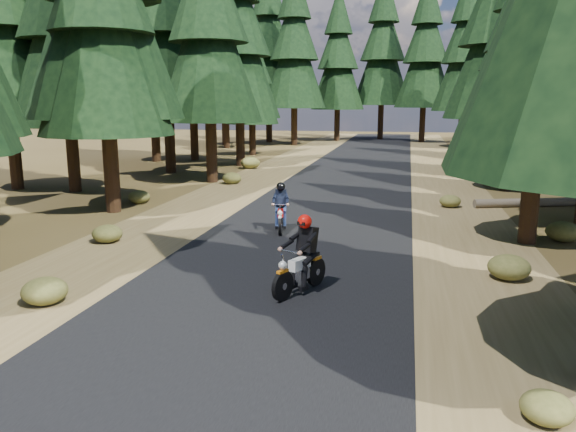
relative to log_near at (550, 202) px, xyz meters
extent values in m
plane|color=#413317|center=(-8.00, -10.48, -0.16)|extent=(120.00, 120.00, 0.00)
cube|color=black|center=(-8.00, -5.48, -0.15)|extent=(6.00, 100.00, 0.01)
cube|color=brown|center=(-12.60, -5.48, -0.16)|extent=(3.20, 100.00, 0.01)
cube|color=brown|center=(-3.40, -5.48, -0.16)|extent=(3.20, 100.00, 0.01)
cylinder|color=black|center=(-15.26, -4.30, 2.51)|extent=(0.51, 0.51, 5.34)
cone|color=black|center=(-15.26, -4.30, 5.85)|extent=(4.54, 4.54, 6.68)
cylinder|color=black|center=(-1.95, -6.00, 2.10)|extent=(0.48, 0.48, 4.52)
cone|color=black|center=(-1.95, -6.00, 4.92)|extent=(3.84, 3.84, 5.65)
cylinder|color=black|center=(-15.71, -3.51, 3.05)|extent=(0.56, 0.56, 6.43)
cylinder|color=black|center=(-19.14, -0.55, 2.62)|extent=(0.52, 0.52, 5.56)
cone|color=black|center=(-19.14, -0.55, 6.10)|extent=(4.73, 4.73, 6.95)
cylinder|color=black|center=(-14.36, 3.41, 2.70)|extent=(0.53, 0.53, 5.72)
cone|color=black|center=(-14.36, 3.41, 6.27)|extent=(4.86, 4.86, 7.15)
cylinder|color=black|center=(-1.03, 3.59, 2.09)|extent=(0.48, 0.48, 4.51)
cone|color=black|center=(-1.03, 3.59, 4.91)|extent=(3.83, 3.83, 5.64)
cone|color=black|center=(-1.03, 3.59, 6.94)|extent=(2.93, 2.93, 4.06)
cylinder|color=black|center=(-17.76, 6.37, 3.02)|extent=(0.55, 0.55, 6.37)
cone|color=black|center=(-17.76, 6.37, 7.00)|extent=(5.41, 5.41, 7.96)
cylinder|color=black|center=(-15.00, 10.28, 2.66)|extent=(0.53, 0.53, 5.64)
cone|color=black|center=(-15.00, 10.28, 6.18)|extent=(4.79, 4.79, 7.05)
cone|color=black|center=(-15.00, 10.28, 8.72)|extent=(3.67, 3.67, 5.08)
cylinder|color=black|center=(-1.08, 9.26, 2.75)|extent=(0.53, 0.53, 5.83)
cone|color=black|center=(-1.08, 9.26, 6.40)|extent=(4.95, 4.95, 7.29)
cylinder|color=black|center=(-18.87, 12.74, 2.56)|extent=(0.52, 0.52, 5.45)
cone|color=black|center=(-18.87, 12.74, 5.97)|extent=(4.63, 4.63, 6.81)
cone|color=black|center=(-18.87, 12.74, 8.42)|extent=(3.54, 3.54, 4.90)
cylinder|color=black|center=(3.52, 13.67, 2.15)|extent=(0.48, 0.48, 4.61)
cone|color=black|center=(3.52, 13.67, 5.03)|extent=(3.92, 3.92, 5.77)
cone|color=black|center=(3.52, 13.67, 7.11)|extent=(3.00, 3.00, 4.15)
cone|color=black|center=(3.52, 13.67, 9.18)|extent=(2.08, 2.08, 3.46)
cylinder|color=black|center=(-16.12, 16.98, 2.05)|extent=(0.48, 0.48, 4.42)
cone|color=black|center=(-16.12, 16.98, 4.81)|extent=(3.76, 3.76, 5.52)
cone|color=black|center=(-16.12, 16.98, 6.80)|extent=(2.87, 2.87, 3.98)
cone|color=black|center=(-16.12, 16.98, 8.79)|extent=(1.99, 1.99, 3.31)
cylinder|color=black|center=(0.34, 17.93, 2.72)|extent=(0.53, 0.53, 5.76)
cone|color=black|center=(0.34, 17.93, 6.32)|extent=(4.90, 4.90, 7.21)
cone|color=black|center=(0.34, 17.93, 8.92)|extent=(3.75, 3.75, 5.19)
cylinder|color=black|center=(-19.79, 22.29, 2.21)|extent=(0.49, 0.49, 4.75)
cone|color=black|center=(-19.79, 22.29, 5.18)|extent=(4.04, 4.04, 5.93)
cone|color=black|center=(-19.79, 22.29, 7.32)|extent=(3.09, 3.09, 4.27)
cone|color=black|center=(-19.79, 22.29, 9.45)|extent=(2.14, 2.14, 3.56)
cylinder|color=black|center=(5.02, 21.61, 2.67)|extent=(0.53, 0.53, 5.66)
cone|color=black|center=(5.02, 21.61, 6.21)|extent=(4.81, 4.81, 7.07)
cone|color=black|center=(5.02, 21.61, 8.75)|extent=(3.68, 3.68, 5.09)
cylinder|color=black|center=(-22.00, -0.48, 2.84)|extent=(0.54, 0.54, 6.00)
cone|color=black|center=(-22.00, -0.48, 6.59)|extent=(5.10, 5.10, 7.50)
cylinder|color=black|center=(-21.00, 11.52, 3.04)|extent=(0.56, 0.56, 6.40)
cone|color=black|center=(-21.00, 11.52, 7.04)|extent=(5.44, 5.44, 8.00)
cylinder|color=black|center=(-15.00, 26.52, 3.04)|extent=(0.56, 0.56, 6.40)
cone|color=black|center=(-15.00, 26.52, 7.04)|extent=(5.44, 5.44, 8.00)
cone|color=black|center=(-15.00, 26.52, 9.92)|extent=(4.16, 4.16, 5.76)
cylinder|color=black|center=(-1.00, 26.52, 2.84)|extent=(0.54, 0.54, 6.00)
cone|color=black|center=(-1.00, 26.52, 6.59)|extent=(5.10, 5.10, 7.50)
cone|color=black|center=(-1.00, 26.52, 9.29)|extent=(3.90, 3.90, 5.40)
cylinder|color=black|center=(-18.00, 29.52, 3.24)|extent=(0.57, 0.57, 6.80)
cone|color=black|center=(-18.00, 29.52, 7.49)|extent=(5.78, 5.78, 8.50)
cone|color=black|center=(-18.00, 29.52, 10.55)|extent=(4.42, 4.42, 6.12)
cylinder|color=black|center=(2.00, 29.52, 3.04)|extent=(0.56, 0.56, 6.40)
cone|color=black|center=(2.00, 29.52, 7.04)|extent=(5.44, 5.44, 8.00)
cone|color=black|center=(2.00, 29.52, 9.92)|extent=(4.16, 4.16, 5.76)
cylinder|color=black|center=(-12.00, 32.52, 2.84)|extent=(0.54, 0.54, 6.00)
cone|color=black|center=(-12.00, 32.52, 6.59)|extent=(5.10, 5.10, 7.50)
cone|color=black|center=(-12.00, 32.52, 9.29)|extent=(3.90, 3.90, 5.40)
cone|color=black|center=(-12.00, 32.52, 11.99)|extent=(2.70, 2.70, 4.50)
cylinder|color=black|center=(-4.00, 32.52, 3.04)|extent=(0.56, 0.56, 6.40)
cone|color=black|center=(-4.00, 32.52, 7.04)|extent=(5.44, 5.44, 8.00)
cone|color=black|center=(-4.00, 32.52, 9.92)|extent=(4.16, 4.16, 5.76)
cylinder|color=black|center=(-8.00, 35.52, 3.24)|extent=(0.57, 0.57, 6.80)
cone|color=black|center=(-8.00, 35.52, 7.49)|extent=(5.78, 5.78, 8.50)
cone|color=black|center=(-8.00, 35.52, 10.55)|extent=(4.42, 4.42, 6.12)
cylinder|color=black|center=(-21.00, 25.52, 2.64)|extent=(0.52, 0.52, 5.60)
cone|color=black|center=(-21.00, 25.52, 6.14)|extent=(4.76, 4.76, 7.00)
cone|color=black|center=(-21.00, 25.52, 8.66)|extent=(3.64, 3.64, 5.04)
cone|color=black|center=(-21.00, 25.52, 11.18)|extent=(2.52, 2.52, 4.20)
cylinder|color=black|center=(5.00, 25.52, 2.84)|extent=(0.54, 0.54, 6.00)
cone|color=black|center=(5.00, 25.52, 6.59)|extent=(5.10, 5.10, 7.50)
cone|color=black|center=(5.00, 25.52, 9.29)|extent=(3.90, 3.90, 5.40)
cylinder|color=#4C4233|center=(0.00, 0.00, 0.00)|extent=(5.67, 2.23, 0.32)
ellipsoid|color=#474C1E|center=(-11.94, -12.91, 0.10)|extent=(0.86, 0.86, 0.52)
ellipsoid|color=#474C1E|center=(-2.97, -9.47, 0.11)|extent=(0.91, 0.91, 0.54)
ellipsoid|color=#474C1E|center=(-3.64, -0.97, 0.07)|extent=(0.77, 0.77, 0.46)
ellipsoid|color=#474C1E|center=(-13.24, 2.98, 0.11)|extent=(0.89, 0.89, 0.54)
ellipsoid|color=#474C1E|center=(-1.39, 9.05, 0.10)|extent=(0.86, 0.86, 0.51)
ellipsoid|color=#474C1E|center=(-15.14, -2.61, 0.09)|extent=(0.83, 0.83, 0.50)
ellipsoid|color=#474C1E|center=(-13.23, -8.31, 0.08)|extent=(0.81, 0.81, 0.49)
ellipsoid|color=#474C1E|center=(-14.03, 8.95, 0.17)|extent=(1.11, 1.11, 0.67)
ellipsoid|color=#474C1E|center=(-0.93, -5.61, 0.12)|extent=(0.94, 0.94, 0.56)
ellipsoid|color=#474C1E|center=(-0.38, 4.65, 0.13)|extent=(0.95, 0.95, 0.57)
ellipsoid|color=#474C1E|center=(-3.46, -15.25, 0.03)|extent=(0.63, 0.63, 0.38)
cube|color=black|center=(-7.26, -11.30, 0.92)|extent=(0.42, 0.35, 0.52)
sphere|color=red|center=(-7.26, -11.30, 1.30)|extent=(0.38, 0.38, 0.29)
cube|color=black|center=(-8.86, -6.01, 0.83)|extent=(0.36, 0.26, 0.47)
sphere|color=black|center=(-8.86, -6.01, 1.17)|extent=(0.31, 0.31, 0.26)
camera|label=1|loc=(-5.24, -21.94, 3.68)|focal=35.00mm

